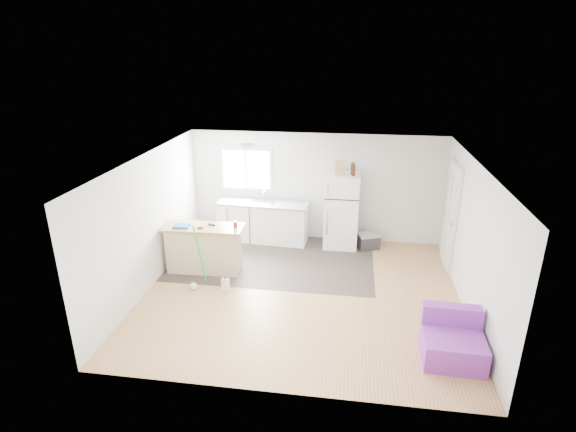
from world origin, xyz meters
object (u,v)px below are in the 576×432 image
(refrigerator, at_px, (341,211))
(purple_seat, at_px, (452,342))
(mop, at_px, (195,277))
(cooler, at_px, (369,241))
(bottle_left, at_px, (354,170))
(cleaner_jug, at_px, (226,284))
(cardboard_box, at_px, (340,168))
(kitchen_cabinets, at_px, (263,221))
(peninsula, at_px, (204,248))
(blue_tray, at_px, (182,226))
(bottle_right, at_px, (352,168))
(red_cup, at_px, (235,224))

(refrigerator, bearing_deg, purple_seat, -64.47)
(mop, bearing_deg, cooler, 46.09)
(refrigerator, height_order, bottle_left, bottle_left)
(cleaner_jug, bearing_deg, cardboard_box, 60.68)
(refrigerator, relative_size, bottle_left, 6.49)
(kitchen_cabinets, bearing_deg, cleaner_jug, -92.14)
(mop, distance_m, cardboard_box, 3.63)
(purple_seat, bearing_deg, peninsula, 156.54)
(mop, bearing_deg, refrigerator, 53.12)
(peninsula, distance_m, bottle_left, 3.39)
(refrigerator, xyz_separation_m, cooler, (0.61, -0.07, -0.63))
(blue_tray, relative_size, bottle_left, 1.20)
(refrigerator, height_order, cleaner_jug, refrigerator)
(bottle_left, bearing_deg, peninsula, -152.46)
(kitchen_cabinets, height_order, peninsula, kitchen_cabinets)
(kitchen_cabinets, relative_size, cooler, 3.83)
(bottle_right, bearing_deg, cooler, -11.54)
(cleaner_jug, relative_size, cardboard_box, 0.94)
(peninsula, xyz_separation_m, refrigerator, (2.57, 1.56, 0.34))
(cardboard_box, bearing_deg, refrigerator, 47.50)
(purple_seat, relative_size, red_cup, 7.07)
(purple_seat, xyz_separation_m, bottle_left, (-1.48, 3.47, 1.50))
(refrigerator, height_order, cooler, refrigerator)
(cleaner_jug, distance_m, blue_tray, 1.42)
(blue_tray, xyz_separation_m, cardboard_box, (2.88, 1.57, 0.83))
(red_cup, height_order, blue_tray, red_cup)
(mop, xyz_separation_m, bottle_right, (2.69, 2.29, 1.52))
(blue_tray, bearing_deg, kitchen_cabinets, 54.14)
(blue_tray, relative_size, cardboard_box, 1.00)
(cardboard_box, bearing_deg, purple_seat, -63.33)
(refrigerator, distance_m, purple_seat, 4.00)
(refrigerator, bearing_deg, cardboard_box, -132.24)
(mop, xyz_separation_m, bottle_left, (2.72, 2.17, 1.52))
(bottle_right, bearing_deg, peninsula, -150.31)
(peninsula, xyz_separation_m, bottle_left, (2.78, 1.45, 1.28))
(blue_tray, bearing_deg, bottle_left, 25.96)
(cooler, xyz_separation_m, bottle_left, (-0.40, -0.03, 1.57))
(refrigerator, distance_m, cleaner_jug, 3.07)
(mop, bearing_deg, bottle_right, 51.25)
(blue_tray, distance_m, bottle_left, 3.60)
(purple_seat, xyz_separation_m, cardboard_box, (-1.76, 3.51, 1.53))
(refrigerator, height_order, bottle_right, bottle_right)
(red_cup, bearing_deg, cardboard_box, 37.61)
(cooler, xyz_separation_m, mop, (-3.12, -2.21, 0.05))
(kitchen_cabinets, xyz_separation_m, bottle_left, (1.94, -0.15, 1.29))
(mop, relative_size, cardboard_box, 4.24)
(peninsula, bearing_deg, refrigerator, 29.50)
(peninsula, distance_m, cleaner_jug, 0.99)
(cooler, height_order, red_cup, red_cup)
(peninsula, bearing_deg, red_cup, 2.15)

